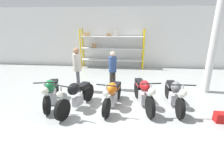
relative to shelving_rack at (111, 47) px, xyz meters
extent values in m
plane|color=#9EA3A0|center=(0.59, -5.57, -1.27)|extent=(30.00, 30.00, 0.00)
cube|color=white|center=(0.59, 0.36, 0.53)|extent=(30.00, 0.08, 3.60)
cylinder|color=yellow|center=(-1.81, -0.28, -0.10)|extent=(0.08, 0.08, 2.34)
cylinder|color=yellow|center=(1.98, -0.28, -0.10)|extent=(0.08, 0.08, 2.34)
cylinder|color=yellow|center=(-1.81, 0.27, -0.10)|extent=(0.08, 0.08, 2.34)
cylinder|color=yellow|center=(1.98, 0.27, -0.10)|extent=(0.08, 0.08, 2.34)
cube|color=silver|center=(0.09, 0.00, -0.77)|extent=(3.80, 0.55, 0.05)
cube|color=silver|center=(0.09, 0.00, -0.07)|extent=(3.80, 0.55, 0.05)
cube|color=silver|center=(0.09, 0.00, 0.63)|extent=(3.80, 0.55, 0.05)
cube|color=#A87F51|center=(-0.11, 0.04, 0.74)|extent=(0.23, 0.24, 0.18)
cube|color=#A87F51|center=(-1.02, -0.03, 0.08)|extent=(0.26, 0.23, 0.26)
cube|color=tan|center=(-1.44, -0.01, 0.77)|extent=(0.29, 0.22, 0.24)
cube|color=silver|center=(0.29, 0.05, 0.80)|extent=(0.20, 0.21, 0.30)
cylinder|color=silver|center=(4.29, -3.76, 0.53)|extent=(0.28, 0.28, 3.60)
cylinder|color=black|center=(-1.32, -6.16, -0.97)|extent=(0.23, 0.60, 0.59)
cylinder|color=black|center=(-1.63, -4.73, -0.97)|extent=(0.23, 0.60, 0.59)
cube|color=#ADADB2|center=(-1.49, -5.40, -1.00)|extent=(0.30, 0.55, 0.43)
ellipsoid|color=#196B38|center=(-1.45, -5.56, -0.56)|extent=(0.44, 0.59, 0.39)
cube|color=black|center=(-1.57, -5.03, -0.62)|extent=(0.38, 0.57, 0.10)
cube|color=#196B38|center=(-1.58, -4.98, -0.71)|extent=(0.31, 0.41, 0.12)
cylinder|color=#ADADB2|center=(-1.32, -6.14, -0.62)|extent=(0.06, 0.06, 0.71)
sphere|color=silver|center=(-1.31, -6.21, -0.48)|extent=(0.23, 0.23, 0.23)
cylinder|color=black|center=(-1.33, -6.11, -0.27)|extent=(0.64, 0.17, 0.04)
cylinder|color=black|center=(-0.71, -6.47, -0.95)|extent=(0.29, 0.64, 0.64)
cylinder|color=black|center=(-0.28, -5.08, -0.95)|extent=(0.29, 0.64, 0.64)
cube|color=#ADADB2|center=(-0.48, -5.72, -0.98)|extent=(0.30, 0.43, 0.33)
ellipsoid|color=black|center=(-0.53, -5.89, -0.52)|extent=(0.44, 0.56, 0.37)
cube|color=black|center=(-0.37, -5.38, -0.57)|extent=(0.40, 0.58, 0.10)
cube|color=black|center=(-0.35, -5.32, -0.66)|extent=(0.32, 0.42, 0.12)
cylinder|color=#ADADB2|center=(-0.70, -6.45, -0.59)|extent=(0.06, 0.06, 0.71)
sphere|color=silver|center=(-0.73, -6.51, -0.45)|extent=(0.17, 0.17, 0.17)
cylinder|color=black|center=(-0.70, -6.42, -0.23)|extent=(0.58, 0.21, 0.04)
cylinder|color=black|center=(0.52, -6.18, -0.97)|extent=(0.21, 0.60, 0.59)
cylinder|color=black|center=(0.77, -4.83, -0.97)|extent=(0.21, 0.60, 0.59)
cube|color=#ADADB2|center=(0.65, -5.46, -1.00)|extent=(0.27, 0.49, 0.39)
ellipsoid|color=orange|center=(0.62, -5.62, -0.56)|extent=(0.41, 0.59, 0.37)
cube|color=black|center=(0.72, -5.10, -0.62)|extent=(0.34, 0.52, 0.10)
cube|color=orange|center=(0.72, -5.07, -0.71)|extent=(0.28, 0.37, 0.12)
cylinder|color=#ADADB2|center=(0.52, -6.16, -0.62)|extent=(0.06, 0.06, 0.69)
sphere|color=silver|center=(0.51, -6.23, -0.49)|extent=(0.18, 0.18, 0.18)
cylinder|color=black|center=(0.53, -6.13, -0.28)|extent=(0.62, 0.15, 0.04)
cylinder|color=black|center=(1.80, -6.07, -0.93)|extent=(0.24, 0.67, 0.67)
cylinder|color=black|center=(1.49, -4.63, -0.93)|extent=(0.24, 0.67, 0.67)
cube|color=#ADADB2|center=(1.64, -5.30, -0.97)|extent=(0.28, 0.46, 0.36)
ellipsoid|color=#B2191E|center=(1.67, -5.46, -0.50)|extent=(0.40, 0.59, 0.35)
cube|color=black|center=(1.55, -4.89, -0.55)|extent=(0.36, 0.62, 0.10)
cube|color=#B2191E|center=(1.55, -4.88, -0.64)|extent=(0.29, 0.44, 0.12)
cylinder|color=#ADADB2|center=(1.79, -6.05, -0.58)|extent=(0.06, 0.06, 0.71)
sphere|color=silver|center=(1.81, -6.12, -0.43)|extent=(0.22, 0.22, 0.22)
cylinder|color=black|center=(1.79, -6.02, -0.22)|extent=(0.58, 0.16, 0.04)
cylinder|color=black|center=(2.67, -6.03, -0.95)|extent=(0.13, 0.63, 0.63)
cylinder|color=black|center=(2.64, -4.50, -0.95)|extent=(0.13, 0.63, 0.63)
cube|color=#ADADB2|center=(2.66, -5.21, -0.99)|extent=(0.22, 0.39, 0.32)
ellipsoid|color=slate|center=(2.66, -5.38, -0.53)|extent=(0.32, 0.43, 0.36)
cube|color=black|center=(2.65, -4.89, -0.59)|extent=(0.27, 0.52, 0.10)
cube|color=slate|center=(2.65, -4.77, -0.68)|extent=(0.23, 0.37, 0.12)
cylinder|color=#ADADB2|center=(2.67, -6.01, -0.60)|extent=(0.05, 0.05, 0.70)
sphere|color=silver|center=(2.67, -6.08, -0.46)|extent=(0.23, 0.23, 0.23)
cylinder|color=black|center=(2.67, -5.98, -0.25)|extent=(0.73, 0.05, 0.04)
cylinder|color=#38332D|center=(0.54, -3.79, -0.88)|extent=(0.13, 0.13, 0.78)
cylinder|color=#38332D|center=(0.43, -3.94, -0.88)|extent=(0.13, 0.13, 0.78)
cylinder|color=navy|center=(0.49, -3.87, -0.18)|extent=(0.45, 0.45, 0.62)
sphere|color=beige|center=(0.49, -3.87, 0.24)|extent=(0.21, 0.21, 0.21)
cylinder|color=#595960|center=(-0.93, -4.09, -0.84)|extent=(0.13, 0.13, 0.86)
cylinder|color=#595960|center=(-0.87, -4.26, -0.84)|extent=(0.13, 0.13, 0.86)
cylinder|color=beige|center=(-0.90, -4.17, -0.06)|extent=(0.41, 0.41, 0.68)
sphere|color=#9E7051|center=(-0.90, -4.17, 0.40)|extent=(0.23, 0.23, 0.23)
cube|color=red|center=(3.84, -6.14, -1.13)|extent=(0.44, 0.26, 0.28)
camera|label=1|loc=(1.13, -10.78, 1.40)|focal=28.00mm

